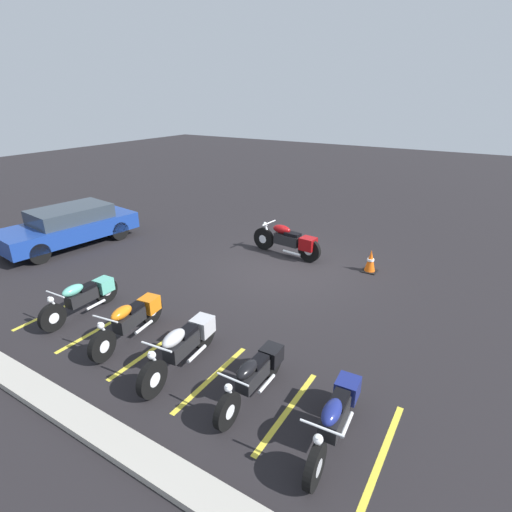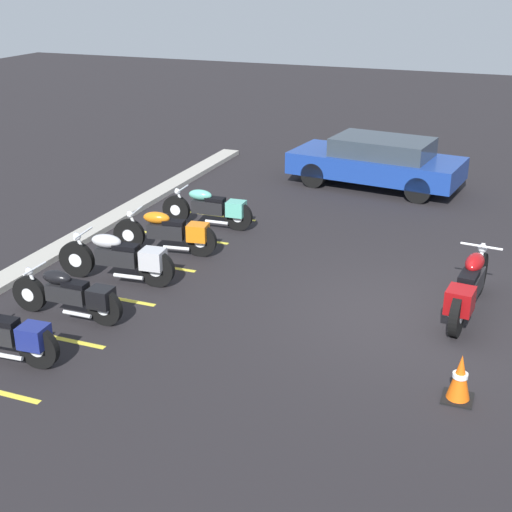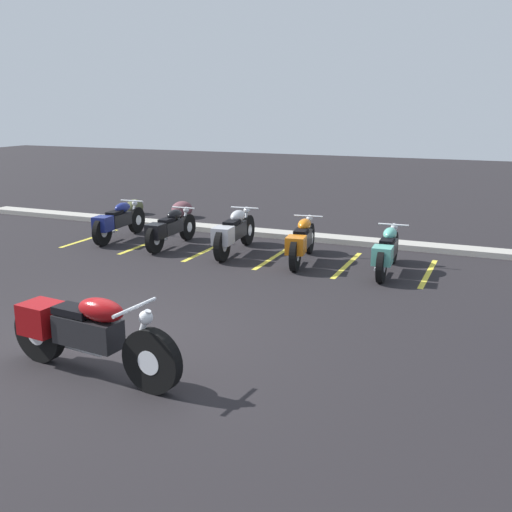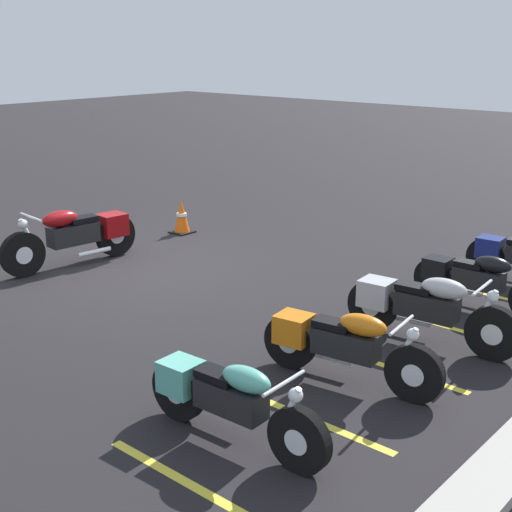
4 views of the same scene
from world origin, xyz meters
name	(u,v)px [view 4 (image 4 of 4)]	position (x,y,z in m)	size (l,w,h in m)	color
ground	(133,270)	(0.00, 0.00, 0.00)	(60.00, 60.00, 0.00)	black
motorcycle_maroon_featured	(77,235)	(0.37, -0.96, 0.51)	(2.45, 0.71, 0.96)	black
parked_bike_1	(475,279)	(-2.04, 4.94, 0.42)	(0.57, 2.03, 0.80)	black
parked_bike_2	(422,306)	(-0.50, 4.95, 0.47)	(0.63, 2.24, 0.88)	black
parked_bike_3	(341,344)	(1.06, 4.81, 0.45)	(0.67, 2.13, 0.84)	black
parked_bike_4	(226,398)	(2.76, 4.69, 0.44)	(0.59, 2.08, 0.82)	black
traffic_cone	(182,217)	(-2.17, -1.13, 0.31)	(0.40, 0.40, 0.66)	black
stall_line_1	(494,296)	(-2.70, 4.99, 0.00)	(0.10, 2.10, 0.00)	gold
stall_line_2	(446,327)	(-1.15, 4.99, 0.00)	(0.10, 2.10, 0.00)	gold
stall_line_3	(385,365)	(0.40, 4.99, 0.00)	(0.10, 2.10, 0.00)	gold
stall_line_4	(304,416)	(1.94, 4.99, 0.00)	(0.10, 2.10, 0.00)	gold
stall_line_5	(194,486)	(3.49, 4.99, 0.00)	(0.10, 2.10, 0.00)	gold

